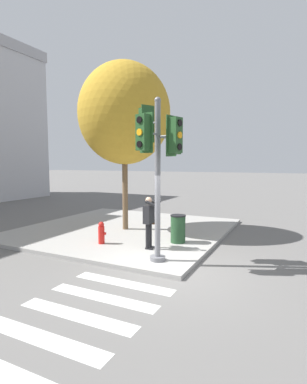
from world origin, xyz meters
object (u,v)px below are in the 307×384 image
Objects in this scene: traffic_signal_pole at (159,150)px; fire_hydrant at (101,233)px; street_tree at (124,114)px; person_photographer at (149,218)px; trash_bin at (178,229)px.

traffic_signal_pole reaches higher than fire_hydrant.
person_photographer is at bearing -133.91° from street_tree.
trash_bin is at bearing -60.66° from fire_hydrant.
traffic_signal_pole is 3.27m from trash_bin.
traffic_signal_pole reaches higher than person_photographer.
fire_hydrant is at bearing -169.12° from street_tree.
person_photographer is 4.71m from street_tree.
traffic_signal_pole reaches higher than trash_bin.
trash_bin is (2.00, 0.21, -2.58)m from traffic_signal_pole.
traffic_signal_pole is 5.98× the size of fire_hydrant.
trash_bin is (1.27, -2.26, 0.11)m from fire_hydrant.
street_tree is (2.05, 2.13, 3.66)m from person_photographer.
traffic_signal_pole is at bearing -135.88° from street_tree.
street_tree is 4.85m from fire_hydrant.
street_tree reaches higher than traffic_signal_pole.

